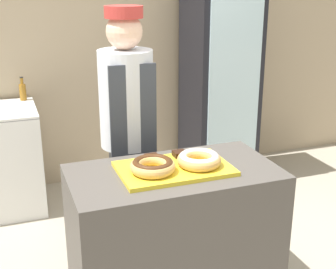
{
  "coord_description": "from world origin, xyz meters",
  "views": [
    {
      "loc": [
        -0.85,
        -2.23,
        1.93
      ],
      "look_at": [
        0.0,
        0.1,
        1.09
      ],
      "focal_mm": 50.0,
      "sensor_mm": 36.0,
      "label": 1
    }
  ],
  "objects_px": {
    "baker_person": "(128,132)",
    "brownie_back_left": "(152,157)",
    "serving_tray": "(174,169)",
    "donut_light_glaze": "(199,159)",
    "bottle_amber": "(23,91)",
    "beverage_fridge": "(220,84)",
    "donut_chocolate_glaze": "(153,165)",
    "brownie_back_right": "(180,154)"
  },
  "relations": [
    {
      "from": "baker_person",
      "to": "brownie_back_left",
      "type": "bearing_deg",
      "value": -89.22
    },
    {
      "from": "serving_tray",
      "to": "brownie_back_left",
      "type": "relative_size",
      "value": 8.53
    },
    {
      "from": "donut_light_glaze",
      "to": "bottle_amber",
      "type": "relative_size",
      "value": 1.18
    },
    {
      "from": "beverage_fridge",
      "to": "serving_tray",
      "type": "bearing_deg",
      "value": -123.01
    },
    {
      "from": "donut_chocolate_glaze",
      "to": "beverage_fridge",
      "type": "relative_size",
      "value": 0.13
    },
    {
      "from": "serving_tray",
      "to": "brownie_back_right",
      "type": "xyz_separation_m",
      "value": [
        0.08,
        0.13,
        0.03
      ]
    },
    {
      "from": "baker_person",
      "to": "brownie_back_right",
      "type": "bearing_deg",
      "value": -70.7
    },
    {
      "from": "donut_chocolate_glaze",
      "to": "beverage_fridge",
      "type": "xyz_separation_m",
      "value": [
        1.26,
        1.76,
        -0.02
      ]
    },
    {
      "from": "beverage_fridge",
      "to": "bottle_amber",
      "type": "bearing_deg",
      "value": 172.28
    },
    {
      "from": "beverage_fridge",
      "to": "brownie_back_right",
      "type": "bearing_deg",
      "value": -123.07
    },
    {
      "from": "serving_tray",
      "to": "baker_person",
      "type": "xyz_separation_m",
      "value": [
        -0.09,
        0.64,
        0.02
      ]
    },
    {
      "from": "serving_tray",
      "to": "beverage_fridge",
      "type": "height_order",
      "value": "beverage_fridge"
    },
    {
      "from": "donut_light_glaze",
      "to": "brownie_back_right",
      "type": "height_order",
      "value": "donut_light_glaze"
    },
    {
      "from": "brownie_back_left",
      "to": "beverage_fridge",
      "type": "relative_size",
      "value": 0.04
    },
    {
      "from": "beverage_fridge",
      "to": "bottle_amber",
      "type": "relative_size",
      "value": 9.1
    },
    {
      "from": "brownie_back_left",
      "to": "donut_light_glaze",
      "type": "bearing_deg",
      "value": -37.15
    },
    {
      "from": "baker_person",
      "to": "bottle_amber",
      "type": "relative_size",
      "value": 8.42
    },
    {
      "from": "donut_light_glaze",
      "to": "beverage_fridge",
      "type": "height_order",
      "value": "beverage_fridge"
    },
    {
      "from": "donut_light_glaze",
      "to": "bottle_amber",
      "type": "xyz_separation_m",
      "value": [
        -0.81,
        2.01,
        0.0
      ]
    },
    {
      "from": "donut_chocolate_glaze",
      "to": "bottle_amber",
      "type": "bearing_deg",
      "value": 105.12
    },
    {
      "from": "donut_light_glaze",
      "to": "brownie_back_right",
      "type": "xyz_separation_m",
      "value": [
        -0.05,
        0.17,
        -0.02
      ]
    },
    {
      "from": "donut_light_glaze",
      "to": "baker_person",
      "type": "height_order",
      "value": "baker_person"
    },
    {
      "from": "brownie_back_left",
      "to": "baker_person",
      "type": "bearing_deg",
      "value": 90.78
    },
    {
      "from": "serving_tray",
      "to": "bottle_amber",
      "type": "distance_m",
      "value": 2.09
    },
    {
      "from": "serving_tray",
      "to": "baker_person",
      "type": "relative_size",
      "value": 0.35
    },
    {
      "from": "serving_tray",
      "to": "beverage_fridge",
      "type": "xyz_separation_m",
      "value": [
        1.12,
        1.73,
        0.03
      ]
    },
    {
      "from": "serving_tray",
      "to": "bottle_amber",
      "type": "xyz_separation_m",
      "value": [
        -0.68,
        1.97,
        0.05
      ]
    },
    {
      "from": "donut_chocolate_glaze",
      "to": "brownie_back_right",
      "type": "distance_m",
      "value": 0.28
    },
    {
      "from": "serving_tray",
      "to": "brownie_back_right",
      "type": "height_order",
      "value": "brownie_back_right"
    },
    {
      "from": "donut_light_glaze",
      "to": "baker_person",
      "type": "xyz_separation_m",
      "value": [
        -0.23,
        0.67,
        -0.03
      ]
    },
    {
      "from": "donut_chocolate_glaze",
      "to": "donut_light_glaze",
      "type": "height_order",
      "value": "same"
    },
    {
      "from": "serving_tray",
      "to": "brownie_back_left",
      "type": "bearing_deg",
      "value": 122.24
    },
    {
      "from": "serving_tray",
      "to": "baker_person",
      "type": "bearing_deg",
      "value": 98.17
    },
    {
      "from": "brownie_back_left",
      "to": "baker_person",
      "type": "relative_size",
      "value": 0.04
    },
    {
      "from": "brownie_back_left",
      "to": "beverage_fridge",
      "type": "distance_m",
      "value": 2.0
    },
    {
      "from": "baker_person",
      "to": "bottle_amber",
      "type": "xyz_separation_m",
      "value": [
        -0.59,
        1.34,
        0.03
      ]
    },
    {
      "from": "bottle_amber",
      "to": "beverage_fridge",
      "type": "bearing_deg",
      "value": -7.72
    },
    {
      "from": "serving_tray",
      "to": "brownie_back_right",
      "type": "bearing_deg",
      "value": 57.76
    },
    {
      "from": "donut_light_glaze",
      "to": "serving_tray",
      "type": "bearing_deg",
      "value": 166.57
    },
    {
      "from": "brownie_back_left",
      "to": "bottle_amber",
      "type": "distance_m",
      "value": 1.93
    },
    {
      "from": "baker_person",
      "to": "beverage_fridge",
      "type": "bearing_deg",
      "value": 41.92
    },
    {
      "from": "serving_tray",
      "to": "bottle_amber",
      "type": "bearing_deg",
      "value": 108.94
    }
  ]
}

